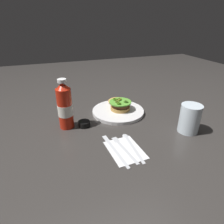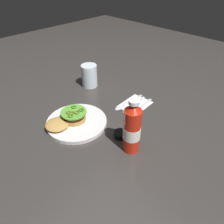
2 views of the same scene
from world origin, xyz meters
TOP-DOWN VIEW (x-y plane):
  - ground_plane at (0.00, 0.00)m, footprint 3.00×3.00m
  - dinner_plate at (0.12, -0.01)m, footprint 0.27×0.27m
  - burger_sandwich at (0.15, -0.02)m, footprint 0.19×0.12m
  - ketchup_bottle at (0.06, 0.27)m, footprint 0.07×0.07m
  - water_glass at (-0.16, -0.23)m, footprint 0.09×0.09m
  - condiment_cup at (0.04, 0.19)m, footprint 0.05×0.05m
  - napkin at (-0.19, 0.08)m, footprint 0.17×0.13m
  - spoon_utensil at (-0.16, 0.05)m, footprint 0.20×0.03m
  - fork_utensil at (-0.17, 0.09)m, footprint 0.19×0.04m
  - butter_knife at (-0.16, 0.12)m, footprint 0.22×0.04m

SIDE VIEW (x-z plane):
  - ground_plane at x=0.00m, z-range 0.00..0.00m
  - napkin at x=-0.19m, z-range 0.00..0.00m
  - fork_utensil at x=-0.17m, z-range 0.00..0.01m
  - spoon_utensil at x=-0.16m, z-range 0.00..0.01m
  - butter_knife at x=-0.16m, z-range 0.00..0.01m
  - dinner_plate at x=0.12m, z-range 0.00..0.02m
  - condiment_cup at x=0.04m, z-range 0.00..0.03m
  - burger_sandwich at x=0.15m, z-range 0.01..0.06m
  - water_glass at x=-0.16m, z-range 0.00..0.13m
  - ketchup_bottle at x=0.06m, z-range -0.01..0.22m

